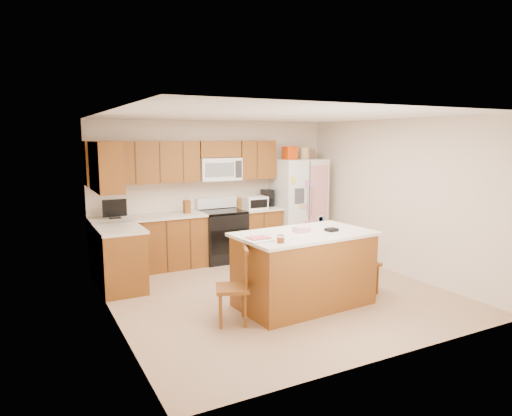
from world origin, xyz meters
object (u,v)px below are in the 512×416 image
stove (222,235)px  refrigerator (298,205)px  windsor_chair_right (361,263)px  windsor_chair_back (273,260)px  windsor_chair_left (234,287)px  island (304,269)px

stove → refrigerator: bearing=-2.3°
refrigerator → windsor_chair_right: size_ratio=2.18×
refrigerator → windsor_chair_right: (-0.51, -2.44, -0.48)m
stove → windsor_chair_back: (0.04, -1.78, -0.04)m
stove → windsor_chair_left: bearing=-110.5°
refrigerator → windsor_chair_back: bearing=-131.8°
windsor_chair_back → windsor_chair_right: 1.26m
refrigerator → windsor_chair_left: 3.68m
refrigerator → windsor_chair_left: bearing=-134.7°
refrigerator → island: size_ratio=1.10×
refrigerator → island: bearing=-121.2°
refrigerator → windsor_chair_right: refrigerator is taller
windsor_chair_left → windsor_chair_right: (2.06, 0.15, 0.00)m
windsor_chair_right → windsor_chair_back: bearing=144.6°
island → windsor_chair_right: size_ratio=1.98×
stove → windsor_chair_left: size_ratio=1.22×
stove → windsor_chair_left: (-0.99, -2.65, -0.04)m
windsor_chair_back → refrigerator: bearing=48.2°
windsor_chair_right → refrigerator: bearing=78.3°
refrigerator → windsor_chair_back: 2.35m
stove → island: stove is taller
refrigerator → windsor_chair_right: bearing=-101.7°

